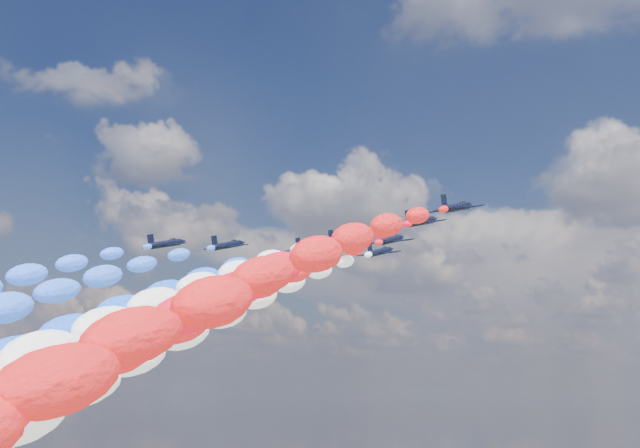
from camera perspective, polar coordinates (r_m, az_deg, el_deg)
The scene contains 14 objects.
jet_0 at distance 153.45m, azimuth -10.23°, elevation -1.31°, with size 8.14×10.91×2.40m, color black, non-canonical shape.
jet_1 at distance 153.20m, azimuth -6.17°, elevation -1.41°, with size 8.14×10.91×2.40m, color black, non-canonical shape.
jet_2 at distance 154.38m, azimuth -0.75°, elevation -1.55°, with size 8.14×10.91×2.40m, color black, non-canonical shape.
trail_2 at distance 108.37m, azimuth -17.99°, elevation -8.94°, with size 7.00×114.07×50.12m, color blue, non-canonical shape.
jet_3 at distance 147.28m, azimuth 1.44°, elevation -1.07°, with size 8.14×10.91×2.40m, color black, non-canonical shape.
trail_3 at distance 99.78m, azimuth -16.11°, elevation -8.89°, with size 7.00×114.07×50.12m, color white, non-canonical shape.
jet_4 at distance 159.81m, azimuth 4.01°, elevation -1.86°, with size 8.14×10.91×2.40m, color black, non-canonical shape.
trail_4 at distance 110.13m, azimuth -10.55°, elevation -9.32°, with size 7.00×114.07×50.12m, color silver, non-canonical shape.
jet_5 at distance 147.51m, azimuth 4.76°, elevation -1.05°, with size 8.14×10.91×2.40m, color black, non-canonical shape.
trail_5 at distance 97.55m, azimuth -11.27°, elevation -9.07°, with size 7.00×114.07×50.12m, color red, non-canonical shape.
jet_6 at distance 132.38m, azimuth 6.72°, elevation 0.17°, with size 8.14×10.91×2.40m, color black, non-canonical shape.
trail_6 at distance 81.42m, azimuth -11.16°, elevation -8.67°, with size 7.00×114.07×50.12m, color red, non-canonical shape.
jet_7 at distance 122.92m, azimuth 9.07°, elevation 1.12°, with size 8.14×10.91×2.40m, color black, non-canonical shape.
trail_7 at distance 70.59m, azimuth -9.64°, elevation -8.35°, with size 7.00×114.07×50.12m, color red, non-canonical shape.
Camera 1 is at (75.40, -114.94, 63.07)m, focal length 48.07 mm.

